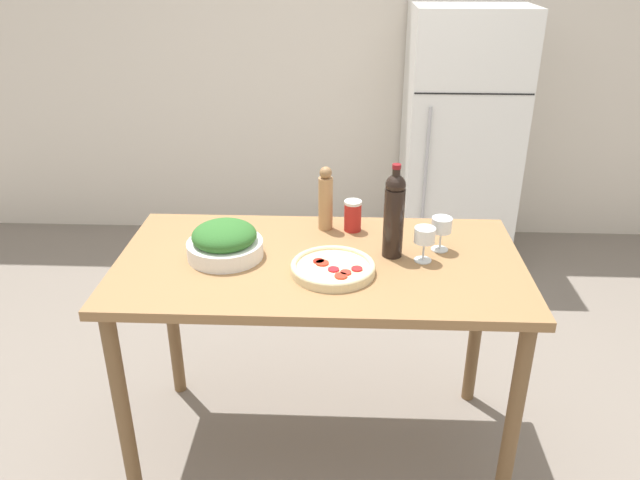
{
  "coord_description": "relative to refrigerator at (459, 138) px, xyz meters",
  "views": [
    {
      "loc": [
        0.09,
        -2.04,
        1.96
      ],
      "look_at": [
        0.0,
        0.04,
        0.96
      ],
      "focal_mm": 35.0,
      "sensor_mm": 36.0,
      "label": 1
    }
  ],
  "objects": [
    {
      "name": "ground_plane",
      "position": [
        -0.81,
        -1.88,
        -0.81
      ],
      "size": [
        14.0,
        14.0,
        0.0
      ],
      "primitive_type": "plane",
      "color": "slate"
    },
    {
      "name": "wall_back",
      "position": [
        -0.82,
        0.38,
        0.49
      ],
      "size": [
        6.4,
        0.09,
        2.6
      ],
      "color": "silver",
      "rests_on": "ground_plane"
    },
    {
      "name": "refrigerator",
      "position": [
        0.0,
        0.0,
        0.0
      ],
      "size": [
        0.69,
        0.69,
        1.63
      ],
      "color": "white",
      "rests_on": "ground_plane"
    },
    {
      "name": "prep_counter",
      "position": [
        -0.81,
        -1.88,
        -0.03
      ],
      "size": [
        1.5,
        0.79,
        0.9
      ],
      "color": "olive",
      "rests_on": "ground_plane"
    },
    {
      "name": "wine_bottle",
      "position": [
        -0.55,
        -1.83,
        0.25
      ],
      "size": [
        0.08,
        0.08,
        0.36
      ],
      "color": "black",
      "rests_on": "prep_counter"
    },
    {
      "name": "wine_glass_near",
      "position": [
        -0.43,
        -1.87,
        0.18
      ],
      "size": [
        0.08,
        0.08,
        0.13
      ],
      "color": "silver",
      "rests_on": "prep_counter"
    },
    {
      "name": "wine_glass_far",
      "position": [
        -0.36,
        -1.78,
        0.18
      ],
      "size": [
        0.08,
        0.08,
        0.13
      ],
      "color": "silver",
      "rests_on": "prep_counter"
    },
    {
      "name": "pepper_mill",
      "position": [
        -0.8,
        -1.6,
        0.21
      ],
      "size": [
        0.06,
        0.06,
        0.26
      ],
      "color": "#AD7F51",
      "rests_on": "prep_counter"
    },
    {
      "name": "salad_bowl",
      "position": [
        -1.16,
        -1.87,
        0.14
      ],
      "size": [
        0.28,
        0.28,
        0.14
      ],
      "color": "white",
      "rests_on": "prep_counter"
    },
    {
      "name": "homemade_pizza",
      "position": [
        -0.76,
        -1.98,
        0.1
      ],
      "size": [
        0.3,
        0.3,
        0.04
      ],
      "color": "beige",
      "rests_on": "prep_counter"
    },
    {
      "name": "salt_canister",
      "position": [
        -0.69,
        -1.62,
        0.15
      ],
      "size": [
        0.07,
        0.07,
        0.13
      ],
      "color": "#B2231E",
      "rests_on": "prep_counter"
    }
  ]
}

